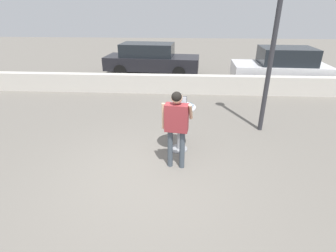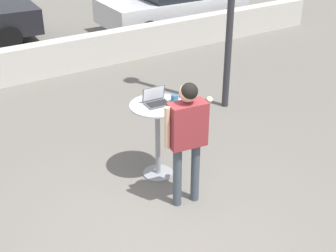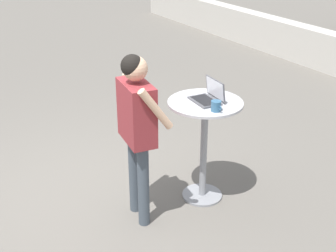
{
  "view_description": "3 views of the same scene",
  "coord_description": "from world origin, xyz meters",
  "px_view_note": "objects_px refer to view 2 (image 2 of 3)",
  "views": [
    {
      "loc": [
        0.69,
        -4.37,
        3.13
      ],
      "look_at": [
        0.39,
        0.42,
        0.92
      ],
      "focal_mm": 28.0,
      "sensor_mm": 36.0,
      "label": 1
    },
    {
      "loc": [
        -2.3,
        -3.63,
        3.71
      ],
      "look_at": [
        0.5,
        0.7,
        0.98
      ],
      "focal_mm": 50.0,
      "sensor_mm": 36.0,
      "label": 2
    },
    {
      "loc": [
        3.99,
        -1.41,
        2.8
      ],
      "look_at": [
        0.6,
        0.68,
        0.93
      ],
      "focal_mm": 50.0,
      "sensor_mm": 36.0,
      "label": 3
    }
  ],
  "objects_px": {
    "coffee_mug": "(175,98)",
    "parked_car_further_down": "(174,0)",
    "cafe_table": "(158,127)",
    "standing_person": "(187,129)",
    "laptop": "(156,100)"
  },
  "relations": [
    {
      "from": "standing_person",
      "to": "parked_car_further_down",
      "type": "height_order",
      "value": "standing_person"
    },
    {
      "from": "cafe_table",
      "to": "parked_car_further_down",
      "type": "distance_m",
      "value": 7.26
    },
    {
      "from": "coffee_mug",
      "to": "standing_person",
      "type": "distance_m",
      "value": 0.74
    },
    {
      "from": "laptop",
      "to": "standing_person",
      "type": "bearing_deg",
      "value": -92.9
    },
    {
      "from": "cafe_table",
      "to": "standing_person",
      "type": "bearing_deg",
      "value": -92.76
    },
    {
      "from": "standing_person",
      "to": "parked_car_further_down",
      "type": "distance_m",
      "value": 7.9
    },
    {
      "from": "cafe_table",
      "to": "parked_car_further_down",
      "type": "height_order",
      "value": "parked_car_further_down"
    },
    {
      "from": "laptop",
      "to": "cafe_table",
      "type": "bearing_deg",
      "value": -96.0
    },
    {
      "from": "coffee_mug",
      "to": "parked_car_further_down",
      "type": "bearing_deg",
      "value": 56.55
    },
    {
      "from": "laptop",
      "to": "standing_person",
      "type": "xyz_separation_m",
      "value": [
        -0.04,
        -0.77,
        -0.07
      ]
    },
    {
      "from": "laptop",
      "to": "standing_person",
      "type": "relative_size",
      "value": 0.2
    },
    {
      "from": "standing_person",
      "to": "coffee_mug",
      "type": "bearing_deg",
      "value": 68.23
    },
    {
      "from": "laptop",
      "to": "coffee_mug",
      "type": "distance_m",
      "value": 0.25
    },
    {
      "from": "coffee_mug",
      "to": "cafe_table",
      "type": "bearing_deg",
      "value": 167.6
    },
    {
      "from": "cafe_table",
      "to": "laptop",
      "type": "relative_size",
      "value": 3.24
    }
  ]
}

